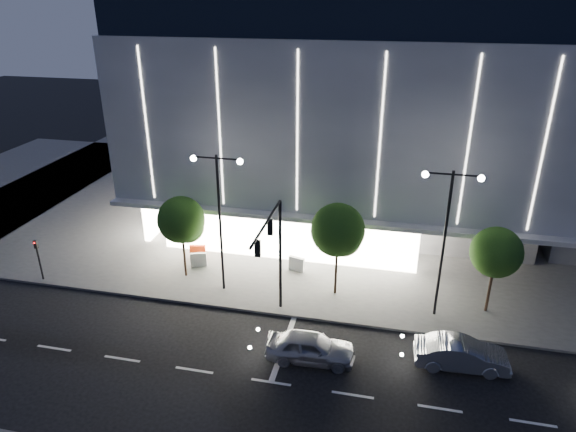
% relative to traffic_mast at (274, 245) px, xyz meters
% --- Properties ---
extents(ground, '(160.00, 160.00, 0.00)m').
position_rel_traffic_mast_xyz_m(ground, '(-1.00, -3.34, -5.03)').
color(ground, black).
rests_on(ground, ground).
extents(sidewalk_museum, '(70.00, 40.00, 0.15)m').
position_rel_traffic_mast_xyz_m(sidewalk_museum, '(4.00, 20.66, -4.95)').
color(sidewalk_museum, '#474747').
rests_on(sidewalk_museum, ground).
extents(museum, '(30.00, 25.80, 18.00)m').
position_rel_traffic_mast_xyz_m(museum, '(1.98, 18.97, 4.25)').
color(museum, '#4C4C51').
rests_on(museum, ground).
extents(traffic_mast, '(0.33, 5.89, 7.07)m').
position_rel_traffic_mast_xyz_m(traffic_mast, '(0.00, 0.00, 0.00)').
color(traffic_mast, black).
rests_on(traffic_mast, ground).
extents(street_lamp_west, '(3.16, 0.36, 9.00)m').
position_rel_traffic_mast_xyz_m(street_lamp_west, '(-4.00, 2.66, 0.93)').
color(street_lamp_west, black).
rests_on(street_lamp_west, ground).
extents(street_lamp_east, '(3.16, 0.36, 9.00)m').
position_rel_traffic_mast_xyz_m(street_lamp_east, '(9.00, 2.66, 0.93)').
color(street_lamp_east, black).
rests_on(street_lamp_east, ground).
extents(ped_signal_far, '(0.22, 0.24, 3.00)m').
position_rel_traffic_mast_xyz_m(ped_signal_far, '(-16.00, 1.16, -3.14)').
color(ped_signal_far, black).
rests_on(ped_signal_far, ground).
extents(tree_left, '(3.02, 3.02, 5.72)m').
position_rel_traffic_mast_xyz_m(tree_left, '(-6.97, 3.68, -0.99)').
color(tree_left, black).
rests_on(tree_left, ground).
extents(tree_mid, '(3.25, 3.25, 6.15)m').
position_rel_traffic_mast_xyz_m(tree_mid, '(3.03, 3.68, -0.69)').
color(tree_mid, black).
rests_on(tree_mid, ground).
extents(tree_right, '(2.91, 2.91, 5.51)m').
position_rel_traffic_mast_xyz_m(tree_right, '(12.03, 3.68, -1.14)').
color(tree_right, black).
rests_on(tree_right, ground).
extents(car_lead, '(4.70, 2.08, 1.57)m').
position_rel_traffic_mast_xyz_m(car_lead, '(2.57, -2.76, -4.24)').
color(car_lead, '#A2A4AA').
rests_on(car_lead, ground).
extents(car_second, '(4.74, 1.87, 1.53)m').
position_rel_traffic_mast_xyz_m(car_second, '(10.11, -1.62, -4.26)').
color(car_second, '#A8ACB0').
rests_on(car_second, ground).
extents(barrier_a, '(1.13, 0.45, 1.00)m').
position_rel_traffic_mast_xyz_m(barrier_a, '(-7.10, 6.07, -4.38)').
color(barrier_a, '#F83A0D').
rests_on(barrier_a, sidewalk_museum).
extents(barrier_b, '(1.12, 0.60, 1.00)m').
position_rel_traffic_mast_xyz_m(barrier_b, '(-6.62, 5.00, -4.38)').
color(barrier_b, silver).
rests_on(barrier_b, sidewalk_museum).
extents(barrier_d, '(1.13, 0.52, 1.00)m').
position_rel_traffic_mast_xyz_m(barrier_d, '(0.07, 5.88, -4.38)').
color(barrier_d, silver).
rests_on(barrier_d, sidewalk_museum).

